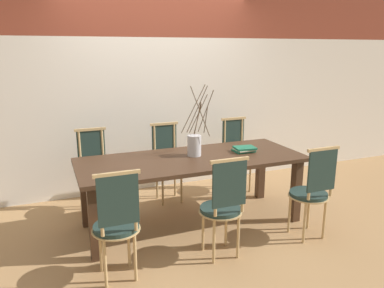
{
  "coord_description": "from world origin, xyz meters",
  "views": [
    {
      "loc": [
        -1.4,
        -3.51,
        1.86
      ],
      "look_at": [
        0.0,
        0.0,
        0.9
      ],
      "focal_mm": 35.0,
      "sensor_mm": 36.0,
      "label": 1
    }
  ],
  "objects_px": {
    "dining_table": "(192,167)",
    "chair_far_center": "(237,152)",
    "chair_near_center": "(312,189)",
    "vase_centerpiece": "(195,144)",
    "book_stack": "(244,149)"
  },
  "relations": [
    {
      "from": "dining_table",
      "to": "chair_far_center",
      "type": "xyz_separation_m",
      "value": [
        0.94,
        0.74,
        -0.13
      ]
    },
    {
      "from": "chair_near_center",
      "to": "vase_centerpiece",
      "type": "bearing_deg",
      "value": 138.31
    },
    {
      "from": "chair_near_center",
      "to": "chair_far_center",
      "type": "height_order",
      "value": "same"
    },
    {
      "from": "dining_table",
      "to": "vase_centerpiece",
      "type": "bearing_deg",
      "value": 51.35
    },
    {
      "from": "vase_centerpiece",
      "to": "book_stack",
      "type": "xyz_separation_m",
      "value": [
        0.57,
        -0.06,
        -0.1
      ]
    },
    {
      "from": "dining_table",
      "to": "chair_near_center",
      "type": "relative_size",
      "value": 2.44
    },
    {
      "from": "book_stack",
      "to": "vase_centerpiece",
      "type": "bearing_deg",
      "value": 173.83
    },
    {
      "from": "chair_near_center",
      "to": "vase_centerpiece",
      "type": "xyz_separation_m",
      "value": [
        -0.92,
        0.82,
        0.35
      ]
    },
    {
      "from": "chair_near_center",
      "to": "book_stack",
      "type": "distance_m",
      "value": 0.87
    },
    {
      "from": "vase_centerpiece",
      "to": "dining_table",
      "type": "bearing_deg",
      "value": -128.65
    },
    {
      "from": "vase_centerpiece",
      "to": "chair_near_center",
      "type": "bearing_deg",
      "value": -41.69
    },
    {
      "from": "chair_far_center",
      "to": "book_stack",
      "type": "bearing_deg",
      "value": 67.25
    },
    {
      "from": "dining_table",
      "to": "chair_far_center",
      "type": "height_order",
      "value": "chair_far_center"
    },
    {
      "from": "dining_table",
      "to": "chair_near_center",
      "type": "height_order",
      "value": "chair_near_center"
    },
    {
      "from": "chair_near_center",
      "to": "book_stack",
      "type": "height_order",
      "value": "chair_near_center"
    }
  ]
}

